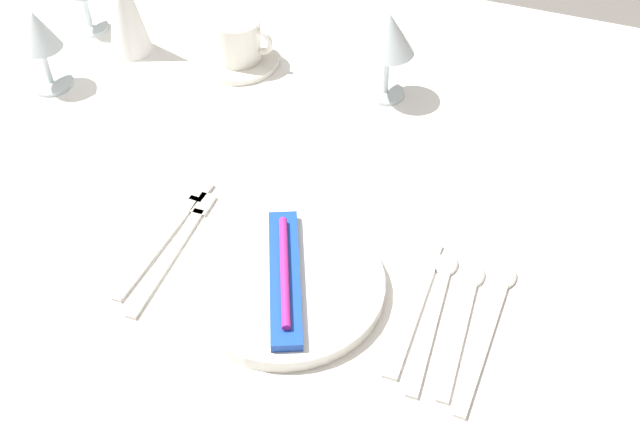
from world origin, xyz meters
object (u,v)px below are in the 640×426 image
(dinner_plate, at_px, (285,285))
(fork_outer, at_px, (177,246))
(fork_inner, at_px, (169,232))
(napkin_folded, at_px, (123,3))
(spoon_dessert, at_px, (465,311))
(spoon_tea, at_px, (492,318))
(toothbrush_package, at_px, (285,276))
(spoon_soup, at_px, (437,302))
(dinner_knife, at_px, (413,310))
(wine_glass_left, at_px, (389,37))
(coffee_cup_right, at_px, (238,39))
(wine_glass_right, at_px, (38,36))

(dinner_plate, xyz_separation_m, fork_outer, (-0.16, 0.02, -0.01))
(fork_inner, bearing_deg, napkin_folded, 125.95)
(spoon_dessert, distance_m, spoon_tea, 0.03)
(toothbrush_package, height_order, spoon_soup, toothbrush_package)
(fork_inner, distance_m, spoon_soup, 0.35)
(toothbrush_package, relative_size, spoon_soup, 0.93)
(dinner_knife, bearing_deg, napkin_folded, 147.76)
(dinner_knife, relative_size, spoon_tea, 0.92)
(wine_glass_left, xyz_separation_m, napkin_folded, (-0.43, -0.03, -0.02))
(spoon_dessert, bearing_deg, dinner_plate, -168.82)
(dinner_plate, height_order, toothbrush_package, toothbrush_package)
(fork_inner, height_order, wine_glass_left, wine_glass_left)
(toothbrush_package, distance_m, fork_inner, 0.18)
(fork_outer, distance_m, coffee_cup_right, 0.42)
(wine_glass_right, distance_m, napkin_folded, 0.15)
(dinner_plate, relative_size, napkin_folded, 1.37)
(spoon_dessert, bearing_deg, wine_glass_right, 162.80)
(fork_inner, xyz_separation_m, wine_glass_right, (-0.33, 0.23, 0.09))
(spoon_tea, bearing_deg, wine_glass_right, 163.59)
(spoon_tea, bearing_deg, toothbrush_package, -169.97)
(fork_outer, height_order, dinner_knife, same)
(wine_glass_left, relative_size, napkin_folded, 0.81)
(wine_glass_left, distance_m, napkin_folded, 0.43)
(dinner_plate, xyz_separation_m, spoon_tea, (0.24, 0.04, -0.01))
(dinner_plate, bearing_deg, fork_outer, 173.77)
(spoon_soup, bearing_deg, wine_glass_left, 115.53)
(toothbrush_package, bearing_deg, spoon_soup, 13.71)
(dinner_knife, bearing_deg, toothbrush_package, -171.80)
(toothbrush_package, relative_size, coffee_cup_right, 2.01)
(dinner_plate, distance_m, wine_glass_left, 0.43)
(dinner_plate, distance_m, spoon_tea, 0.25)
(dinner_knife, xyz_separation_m, wine_glass_right, (-0.66, 0.24, 0.09))
(coffee_cup_right, relative_size, napkin_folded, 0.59)
(fork_inner, bearing_deg, fork_outer, -42.62)
(toothbrush_package, distance_m, spoon_soup, 0.18)
(toothbrush_package, bearing_deg, dinner_knife, 8.20)
(dinner_knife, xyz_separation_m, spoon_tea, (0.09, 0.02, 0.00))
(dinner_plate, distance_m, coffee_cup_right, 0.49)
(dinner_plate, bearing_deg, spoon_tea, 10.03)
(spoon_soup, height_order, spoon_tea, same)
(spoon_soup, xyz_separation_m, spoon_dessert, (0.03, -0.00, -0.00))
(napkin_folded, bearing_deg, fork_inner, -54.05)
(dinner_knife, height_order, wine_glass_right, wine_glass_right)
(spoon_tea, bearing_deg, spoon_dessert, -177.73)
(dinner_knife, xyz_separation_m, spoon_dessert, (0.06, 0.02, -0.00))
(toothbrush_package, bearing_deg, fork_outer, 173.77)
(toothbrush_package, height_order, coffee_cup_right, coffee_cup_right)
(dinner_plate, xyz_separation_m, coffee_cup_right, (-0.25, 0.42, 0.04))
(dinner_plate, relative_size, coffee_cup_right, 2.33)
(fork_outer, relative_size, dinner_knife, 1.04)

